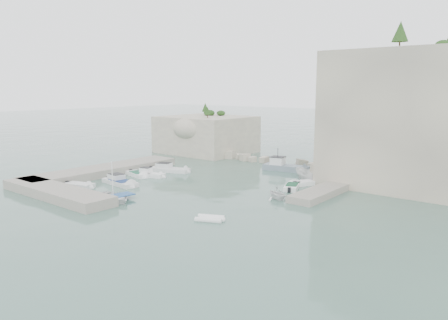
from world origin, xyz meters
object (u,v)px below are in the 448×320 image
Objects in this scene: motorboat_b at (150,177)px; tender_east_d at (310,181)px; motorboat_d at (120,185)px; tender_east_c at (309,184)px; rowboat at (113,201)px; inflatable_dinghy at (210,220)px; motorboat_a at (170,172)px; tender_east_b at (292,189)px; motorboat_e at (80,187)px; work_boat at (286,171)px; tender_east_a at (277,199)px; motorboat_c at (138,176)px.

motorboat_b is 0.93× the size of tender_east_d.
motorboat_d is 24.71m from tender_east_c.
tender_east_d is at bearing 50.30° from motorboat_d.
rowboat is 1.86× the size of inflatable_dinghy.
rowboat is at bearing -83.85° from motorboat_a.
tender_east_b is (20.08, 1.84, 0.00)m from motorboat_a.
motorboat_e is at bearing 154.82° from tender_east_c.
work_boat is at bearing -5.82° from rowboat.
tender_east_d is (-1.69, 10.82, 0.00)m from tender_east_a.
motorboat_b is 5.90m from motorboat_d.
motorboat_c is 0.96× the size of tender_east_d.
tender_east_a reaches higher than motorboat_e.
work_boat is (12.56, 16.23, 0.00)m from motorboat_b.
motorboat_e is 1.38× the size of tender_east_a.
tender_east_b is at bearing 67.92° from inflatable_dinghy.
motorboat_b is 22.58m from inflatable_dinghy.
motorboat_c is at bearing 138.74° from tender_east_d.
motorboat_d is 1.30× the size of tender_east_d.
tender_east_c reaches higher than inflatable_dinghy.
work_boat reaches higher than motorboat_a.
tender_east_b is 12.12m from work_boat.
tender_east_d reaches higher than motorboat_b.
tender_east_d is at bearing 44.08° from motorboat_c.
motorboat_c is 1.19× the size of motorboat_e.
rowboat is (7.65, -15.95, 0.00)m from motorboat_a.
motorboat_e is at bearing -116.47° from motorboat_b.
motorboat_e is (-1.80, -10.14, 0.00)m from motorboat_b.
rowboat is 24.97m from tender_east_c.
rowboat is at bearing 123.28° from tender_east_b.
tender_east_b is at bearing -29.51° from rowboat.
rowboat is 0.69× the size of work_boat.
work_boat reaches higher than motorboat_b.
tender_east_c is (-0.25, 20.03, 0.00)m from inflatable_dinghy.
motorboat_a is at bearing 104.74° from motorboat_d.
motorboat_a is at bearing 31.05° from rowboat.
inflatable_dinghy is at bearing -159.30° from tender_east_d.
inflatable_dinghy is 27.47m from work_boat.
tender_east_b is at bearing 39.70° from motorboat_d.
motorboat_d is 2.22× the size of tender_east_a.
inflatable_dinghy is at bearing -84.96° from work_boat.
tender_east_c is at bearing 27.69° from tender_east_a.
work_boat is at bearing 45.88° from motorboat_e.
tender_east_d is (19.73, 7.16, 0.00)m from motorboat_a.
work_boat is (-7.61, 26.39, 0.00)m from inflatable_dinghy.
motorboat_c is 1.73× the size of inflatable_dinghy.
motorboat_a is 17.69m from rowboat.
tender_east_c is (19.07, 15.71, 0.00)m from motorboat_d.
rowboat is at bearing 170.35° from tender_east_d.
motorboat_d is 8.41m from rowboat.
tender_east_a is at bearing -152.22° from tender_east_c.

